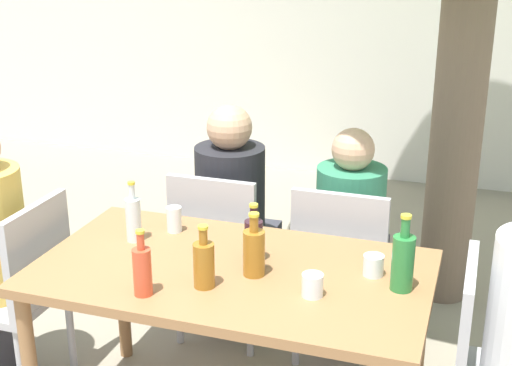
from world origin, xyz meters
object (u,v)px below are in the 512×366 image
object	(u,v)px
amber_bottle_1	(254,251)
water_bottle_5	(133,218)
drinking_glass_1	(373,265)
patio_chair_0	(21,285)
person_seated_2	(237,225)
person_seated_3	(352,246)
dining_table_front	(232,287)
amber_bottle_2	(204,263)
patio_chair_3	(342,264)
patio_chair_2	(221,246)
soda_bottle_3	(142,270)
drinking_glass_0	(174,219)
wine_bottle_4	(254,239)
green_bottle_0	(403,261)
drinking_glass_2	(312,285)

from	to	relation	value
amber_bottle_1	water_bottle_5	xyz separation A→B (m)	(-0.58, 0.14, 0.00)
water_bottle_5	drinking_glass_1	world-z (taller)	water_bottle_5
amber_bottle_1	patio_chair_0	bearing A→B (deg)	178.68
person_seated_2	person_seated_3	bearing A→B (deg)	-179.26
dining_table_front	amber_bottle_2	distance (m)	0.25
person_seated_2	patio_chair_3	bearing A→B (deg)	159.13
patio_chair_2	patio_chair_3	size ratio (longest dim) A/B	1.00
soda_bottle_3	person_seated_2	bearing A→B (deg)	93.75
water_bottle_5	drinking_glass_0	distance (m)	0.19
patio_chair_2	dining_table_front	bearing A→B (deg)	114.87
amber_bottle_1	wine_bottle_4	bearing A→B (deg)	109.19
person_seated_2	soda_bottle_3	world-z (taller)	person_seated_2
patio_chair_2	patio_chair_3	world-z (taller)	same
patio_chair_2	drinking_glass_1	xyz separation A→B (m)	(0.84, -0.55, 0.28)
green_bottle_0	water_bottle_5	distance (m)	1.13
patio_chair_2	drinking_glass_0	size ratio (longest dim) A/B	8.14
patio_chair_3	person_seated_2	xyz separation A→B (m)	(-0.61, 0.23, 0.02)
drinking_glass_0	drinking_glass_1	size ratio (longest dim) A/B	1.39
patio_chair_2	amber_bottle_2	xyz separation A→B (m)	(0.26, -0.84, 0.34)
soda_bottle_3	green_bottle_0	bearing A→B (deg)	20.77
amber_bottle_1	drinking_glass_0	distance (m)	0.54
drinking_glass_2	patio_chair_3	bearing A→B (deg)	93.35
patio_chair_0	drinking_glass_1	distance (m)	1.56
amber_bottle_2	person_seated_2	bearing A→B (deg)	103.87
dining_table_front	drinking_glass_1	size ratio (longest dim) A/B	18.91
patio_chair_0	drinking_glass_0	xyz separation A→B (m)	(0.64, 0.26, 0.30)
patio_chair_3	amber_bottle_2	bearing A→B (deg)	67.29
patio_chair_2	wine_bottle_4	xyz separation A→B (m)	(0.37, -0.57, 0.34)
patio_chair_0	person_seated_2	world-z (taller)	person_seated_2
dining_table_front	wine_bottle_4	distance (m)	0.21
amber_bottle_1	amber_bottle_2	xyz separation A→B (m)	(-0.14, -0.15, -0.00)
drinking_glass_2	amber_bottle_1	bearing A→B (deg)	160.00
patio_chair_3	soda_bottle_3	bearing A→B (deg)	60.87
patio_chair_2	amber_bottle_2	size ratio (longest dim) A/B	3.77
soda_bottle_3	wine_bottle_4	bearing A→B (deg)	53.24
green_bottle_0	amber_bottle_2	size ratio (longest dim) A/B	1.21
dining_table_front	person_seated_3	distance (m)	0.97
person_seated_3	green_bottle_0	distance (m)	1.01
water_bottle_5	drinking_glass_1	distance (m)	1.02
person_seated_3	drinking_glass_1	world-z (taller)	person_seated_3
water_bottle_5	soda_bottle_3	bearing A→B (deg)	-58.66
patio_chair_3	green_bottle_0	distance (m)	0.80
soda_bottle_3	wine_bottle_4	distance (m)	0.48
patio_chair_3	green_bottle_0	xyz separation A→B (m)	(0.34, -0.63, 0.36)
patio_chair_2	water_bottle_5	distance (m)	0.67
patio_chair_2	water_bottle_5	bearing A→B (deg)	72.41
drinking_glass_0	drinking_glass_2	distance (m)	0.81
dining_table_front	soda_bottle_3	distance (m)	0.42
drinking_glass_1	green_bottle_0	bearing A→B (deg)	-34.92
drinking_glass_0	wine_bottle_4	bearing A→B (deg)	-21.82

